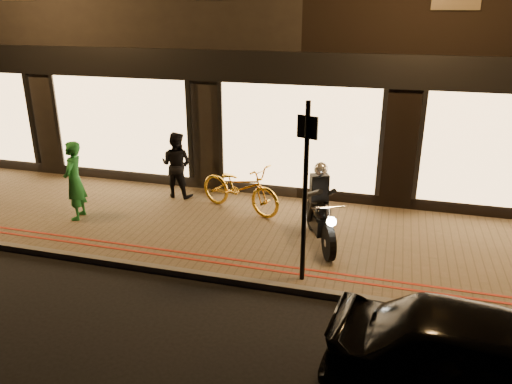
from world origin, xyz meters
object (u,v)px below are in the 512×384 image
person_green (74,181)px  parked_car (500,368)px  bicycle_gold (240,187)px  sign_post (305,185)px  motorcycle (320,213)px

person_green → parked_car: size_ratio=0.44×
bicycle_gold → person_green: 3.52m
sign_post → parked_car: size_ratio=0.78×
motorcycle → person_green: (-5.20, -0.23, 0.23)m
sign_post → bicycle_gold: bearing=126.5°
motorcycle → sign_post: bearing=-114.9°
sign_post → bicycle_gold: (-1.90, 2.57, -1.13)m
sign_post → person_green: 5.35m
parked_car → sign_post: bearing=56.1°
bicycle_gold → parked_car: parked_car is taller
motorcycle → person_green: bearing=159.9°
motorcycle → parked_car: bearing=-77.5°
person_green → parked_car: person_green is taller
bicycle_gold → parked_car: (4.54, -4.78, -0.01)m
parked_car → motorcycle: bearing=41.3°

